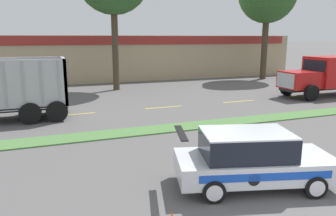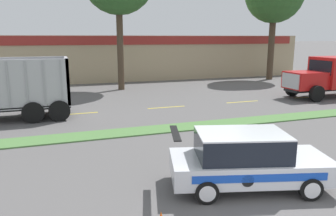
# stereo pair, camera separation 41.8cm
# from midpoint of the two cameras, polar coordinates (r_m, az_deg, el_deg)

# --- Properties ---
(grass_verge) EXTENTS (120.00, 1.34, 0.06)m
(grass_verge) POSITION_cam_midpoint_polar(r_m,az_deg,el_deg) (15.36, -2.37, -3.73)
(grass_verge) COLOR #517F42
(grass_verge) RESTS_ON ground_plane
(centre_line_4) EXTENTS (2.40, 0.14, 0.01)m
(centre_line_4) POSITION_cam_midpoint_polar(r_m,az_deg,el_deg) (19.21, -16.75, -1.08)
(centre_line_4) COLOR yellow
(centre_line_4) RESTS_ON ground_plane
(centre_line_5) EXTENTS (2.40, 0.14, 0.01)m
(centre_line_5) POSITION_cam_midpoint_polar(r_m,az_deg,el_deg) (20.26, -1.36, 0.12)
(centre_line_5) COLOR yellow
(centre_line_5) RESTS_ON ground_plane
(centre_line_6) EXTENTS (2.40, 0.14, 0.01)m
(centre_line_6) POSITION_cam_midpoint_polar(r_m,az_deg,el_deg) (22.59, 11.67, 1.13)
(centre_line_6) COLOR yellow
(centre_line_6) RESTS_ON ground_plane
(centre_line_7) EXTENTS (2.40, 0.14, 0.01)m
(centre_line_7) POSITION_cam_midpoint_polar(r_m,az_deg,el_deg) (25.86, 21.85, 1.89)
(centre_line_7) COLOR yellow
(centre_line_7) RESTS_ON ground_plane
(rally_car) EXTENTS (4.81, 2.97, 1.68)m
(rally_car) POSITION_cam_midpoint_polar(r_m,az_deg,el_deg) (9.75, 13.09, -8.57)
(rally_car) COLOR silver
(rally_car) RESTS_ON ground_plane
(store_building_backdrop) EXTENTS (33.02, 12.10, 4.41)m
(store_building_backdrop) POSITION_cam_midpoint_polar(r_m,az_deg,el_deg) (38.28, -6.20, 9.09)
(store_building_backdrop) COLOR tan
(store_building_backdrop) RESTS_ON ground_plane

